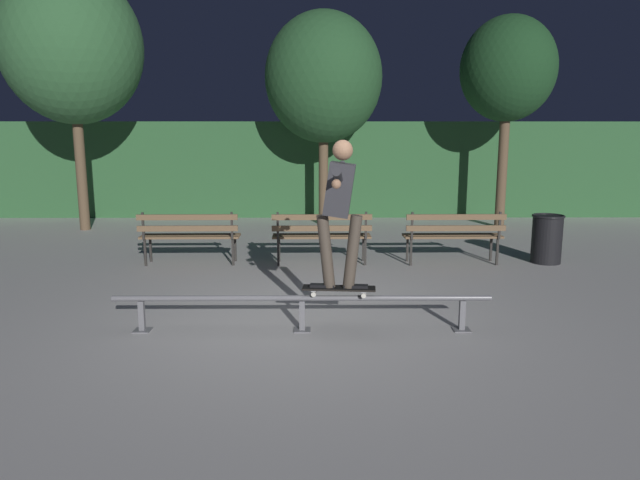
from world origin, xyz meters
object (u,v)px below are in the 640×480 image
at_px(skateboard, 339,289).
at_px(tree_behind_benches, 324,78).
at_px(tree_far_left, 72,47).
at_px(trash_can, 547,238).
at_px(skateboarder, 340,202).
at_px(park_bench_left_center, 322,232).
at_px(grind_rail, 302,303).
at_px(park_bench_right_center, 454,232).
at_px(tree_far_right, 508,70).
at_px(park_bench_leftmost, 189,232).

distance_m(skateboard, tree_behind_benches, 8.04).
bearing_deg(tree_far_left, trash_can, -20.84).
bearing_deg(tree_far_left, skateboarder, -51.18).
bearing_deg(park_bench_left_center, grind_rail, -94.29).
bearing_deg(skateboard, park_bench_left_center, 92.77).
distance_m(park_bench_left_center, park_bench_right_center, 2.14).
xyz_separation_m(park_bench_right_center, tree_far_right, (1.98, 3.84, 2.95)).
xyz_separation_m(skateboarder, park_bench_leftmost, (-2.30, 3.21, -0.87)).
bearing_deg(tree_far_right, grind_rail, -121.75).
xyz_separation_m(park_bench_left_center, tree_far_left, (-5.26, 3.53, 3.38)).
relative_size(park_bench_right_center, trash_can, 2.01).
height_order(skateboard, tree_far_right, tree_far_right).
distance_m(tree_behind_benches, trash_can, 6.27).
height_order(park_bench_left_center, park_bench_right_center, same).
height_order(skateboarder, trash_can, skateboarder).
relative_size(skateboarder, trash_can, 1.95).
relative_size(grind_rail, tree_far_left, 0.73).
bearing_deg(tree_behind_benches, tree_far_right, -6.42).
xyz_separation_m(skateboard, skateboarder, (0.00, -0.00, 0.94)).
relative_size(skateboard, tree_far_left, 0.14).
relative_size(park_bench_right_center, tree_behind_benches, 0.33).
height_order(skateboard, park_bench_leftmost, park_bench_leftmost).
xyz_separation_m(tree_far_left, tree_far_right, (9.38, 0.31, -0.43)).
distance_m(grind_rail, park_bench_right_center, 4.00).
relative_size(skateboarder, tree_far_left, 0.28).
bearing_deg(skateboarder, park_bench_leftmost, 125.68).
bearing_deg(skateboard, trash_can, 43.02).
distance_m(skateboard, skateboarder, 0.94).
bearing_deg(tree_far_right, skateboarder, -119.35).
distance_m(tree_far_left, tree_far_right, 9.40).
xyz_separation_m(park_bench_right_center, tree_far_left, (-7.41, 3.53, 3.38)).
bearing_deg(skateboarder, tree_far_right, 60.65).
bearing_deg(park_bench_left_center, tree_far_right, 42.99).
xyz_separation_m(skateboarder, park_bench_left_center, (-0.16, 3.21, -0.87)).
relative_size(skateboarder, tree_far_right, 0.34).
relative_size(grind_rail, tree_behind_benches, 0.84).
height_order(park_bench_right_center, tree_behind_benches, tree_behind_benches).
relative_size(skateboard, trash_can, 0.99).
bearing_deg(skateboard, tree_behind_benches, 90.59).
xyz_separation_m(park_bench_leftmost, park_bench_right_center, (4.29, 0.00, 0.00)).
relative_size(park_bench_leftmost, tree_far_left, 0.29).
height_order(park_bench_leftmost, park_bench_left_center, same).
distance_m(skateboard, park_bench_leftmost, 3.94).
height_order(grind_rail, skateboard, skateboard).
xyz_separation_m(skateboard, trash_can, (3.56, 3.32, -0.06)).
height_order(tree_behind_benches, trash_can, tree_behind_benches).
bearing_deg(tree_behind_benches, park_bench_right_center, -64.32).
xyz_separation_m(park_bench_left_center, trash_can, (3.71, 0.12, -0.12)).
xyz_separation_m(tree_far_right, trash_can, (-0.40, -3.72, -3.07)).
height_order(skateboard, tree_far_left, tree_far_left).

